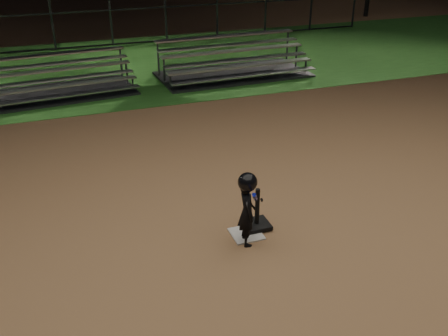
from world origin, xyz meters
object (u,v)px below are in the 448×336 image
Objects in this scene: child_batter at (247,207)px; bleacher_right at (234,69)px; batting_tee at (257,220)px; home_plate at (246,234)px; bleacher_left at (57,88)px.

child_batter is 8.60m from bleacher_right.
child_batter is at bearing -132.91° from batting_tee.
bleacher_left reaches higher than home_plate.
batting_tee is 0.15× the size of bleacher_right.
bleacher_right is (5.02, 0.13, 0.02)m from bleacher_left.
bleacher_right reaches higher than home_plate.
child_batter is at bearing -111.83° from home_plate.
bleacher_left is (-2.17, 7.98, -0.41)m from child_batter.
child_batter is (-0.30, -0.32, 0.47)m from batting_tee.
child_batter reaches higher than home_plate.
batting_tee is 0.57× the size of child_batter.
bleacher_right is at bearing -4.23° from bleacher_left.
bleacher_left is (-2.47, 7.65, 0.07)m from batting_tee.
bleacher_left is at bearing 22.33° from child_batter.
bleacher_left is at bearing 107.88° from batting_tee.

